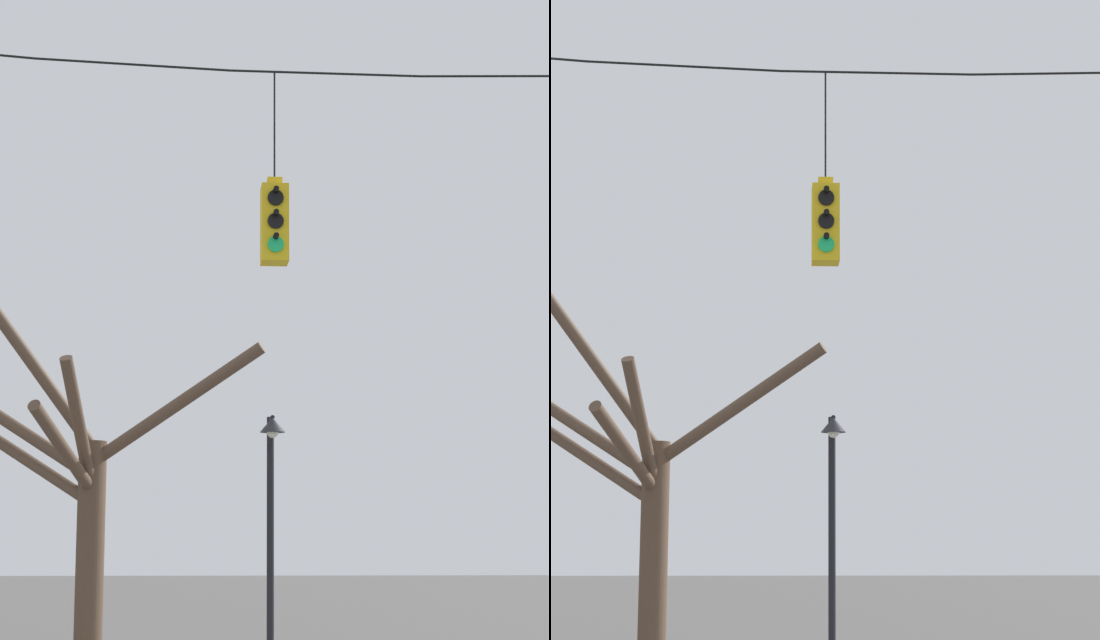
{
  "view_description": "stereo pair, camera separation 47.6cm",
  "coord_description": "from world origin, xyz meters",
  "views": [
    {
      "loc": [
        -1.87,
        -15.37,
        1.86
      ],
      "look_at": [
        -0.67,
        -0.28,
        4.72
      ],
      "focal_mm": 70.0,
      "sensor_mm": 36.0,
      "label": 1
    },
    {
      "loc": [
        -1.39,
        -15.4,
        1.86
      ],
      "look_at": [
        -0.67,
        -0.28,
        4.72
      ],
      "focal_mm": 70.0,
      "sensor_mm": 36.0,
      "label": 2
    }
  ],
  "objects": [
    {
      "name": "bare_tree",
      "position": [
        -3.53,
        6.28,
        3.03
      ],
      "size": [
        5.93,
        3.72,
        6.53
      ],
      "color": "brown",
      "rests_on": "ground_plane"
    },
    {
      "name": "span_wire",
      "position": [
        0.0,
        -0.28,
        8.13
      ],
      "size": [
        17.34,
        0.03,
        0.52
      ],
      "color": "black"
    },
    {
      "name": "traffic_light_near_left_pole",
      "position": [
        -0.67,
        -0.29,
        5.96
      ],
      "size": [
        0.34,
        0.46,
        2.52
      ],
      "color": "yellow"
    },
    {
      "name": "street_lamp",
      "position": [
        -0.3,
        5.03,
        2.92
      ],
      "size": [
        0.41,
        0.72,
        4.12
      ],
      "color": "black",
      "rests_on": "ground_plane"
    }
  ]
}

